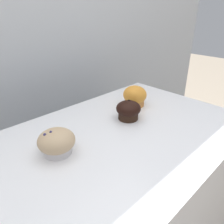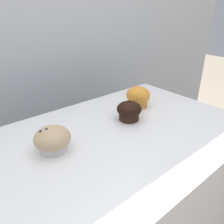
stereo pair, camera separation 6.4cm
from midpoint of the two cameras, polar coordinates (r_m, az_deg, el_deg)
name	(u,v)px [view 1 (the left image)]	position (r m, az deg, el deg)	size (l,w,h in m)	color
wall_back	(37,92)	(1.24, -20.39, 4.98)	(3.20, 0.10, 1.80)	#B2B7BC
display_counter	(117,220)	(1.09, -0.60, -26.45)	(1.00, 0.64, 0.90)	white
muffin_front_center	(135,96)	(0.99, 4.13, 4.10)	(0.11, 0.11, 0.09)	#C97F3D
muffin_back_left	(128,110)	(0.87, 2.20, 0.45)	(0.10, 0.10, 0.08)	black
muffin_back_right	(57,142)	(0.70, -16.86, -7.63)	(0.11, 0.11, 0.08)	silver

